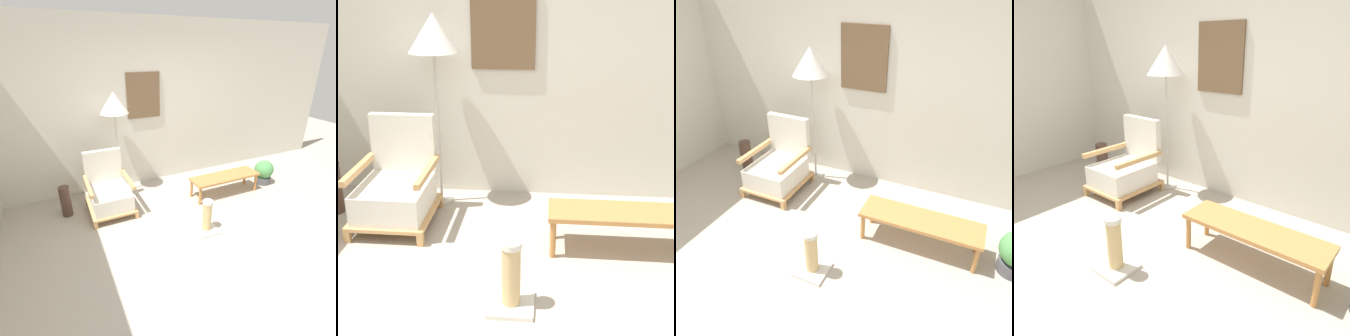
{
  "view_description": "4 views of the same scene",
  "coord_description": "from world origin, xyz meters",
  "views": [
    {
      "loc": [
        -1.49,
        -1.88,
        2.25
      ],
      "look_at": [
        0.05,
        1.48,
        0.55
      ],
      "focal_mm": 28.0,
      "sensor_mm": 36.0,
      "label": 1
    },
    {
      "loc": [
        0.37,
        -1.9,
        1.89
      ],
      "look_at": [
        0.05,
        1.48,
        0.55
      ],
      "focal_mm": 50.0,
      "sensor_mm": 36.0,
      "label": 2
    },
    {
      "loc": [
        1.32,
        -1.3,
        2.38
      ],
      "look_at": [
        0.05,
        1.48,
        0.55
      ],
      "focal_mm": 35.0,
      "sensor_mm": 36.0,
      "label": 3
    },
    {
      "loc": [
        1.95,
        -0.83,
        1.68
      ],
      "look_at": [
        0.05,
        1.48,
        0.55
      ],
      "focal_mm": 35.0,
      "sensor_mm": 36.0,
      "label": 4
    }
  ],
  "objects": [
    {
      "name": "floor_lamp",
      "position": [
        -0.6,
        1.98,
        1.48
      ],
      "size": [
        0.43,
        0.43,
        1.68
      ],
      "color": "#B7B2A8",
      "rests_on": "ground_plane"
    },
    {
      "name": "armchair",
      "position": [
        -0.88,
        1.56,
        0.3
      ],
      "size": [
        0.64,
        0.73,
        0.87
      ],
      "color": "tan",
      "rests_on": "ground_plane"
    },
    {
      "name": "scratching_post",
      "position": [
        0.17,
        0.51,
        0.18
      ],
      "size": [
        0.29,
        0.29,
        0.47
      ],
      "color": "beige",
      "rests_on": "ground_plane"
    },
    {
      "name": "coffee_table",
      "position": [
        0.98,
        1.25,
        0.29
      ],
      "size": [
        1.17,
        0.36,
        0.33
      ],
      "color": "#B2753D",
      "rests_on": "ground_plane"
    },
    {
      "name": "ground_plane",
      "position": [
        0.0,
        0.0,
        0.0
      ],
      "size": [
        14.0,
        14.0,
        0.0
      ],
      "primitive_type": "plane",
      "color": "#A89E8E"
    },
    {
      "name": "vase",
      "position": [
        -1.49,
        1.68,
        0.23
      ],
      "size": [
        0.15,
        0.15,
        0.46
      ],
      "primitive_type": "cylinder",
      "color": "#473328",
      "rests_on": "ground_plane"
    },
    {
      "name": "wall_back",
      "position": [
        -0.0,
        2.28,
        1.35
      ],
      "size": [
        8.0,
        0.09,
        2.7
      ],
      "color": "beige",
      "rests_on": "ground_plane"
    }
  ]
}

